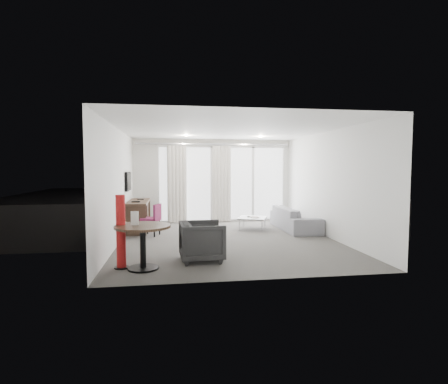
{
  "coord_description": "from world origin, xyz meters",
  "views": [
    {
      "loc": [
        -1.28,
        -8.1,
        1.71
      ],
      "look_at": [
        0.0,
        0.6,
        1.1
      ],
      "focal_mm": 28.0,
      "sensor_mm": 36.0,
      "label": 1
    }
  ],
  "objects": [
    {
      "name": "wall_right",
      "position": [
        2.5,
        0.0,
        1.3
      ],
      "size": [
        0.0,
        6.0,
        2.6
      ],
      "primitive_type": "cube",
      "color": "silver",
      "rests_on": "ground"
    },
    {
      "name": "sofa",
      "position": [
        2.07,
        1.12,
        0.31
      ],
      "size": [
        0.83,
        2.12,
        0.62
      ],
      "primitive_type": "imported",
      "rotation": [
        0.0,
        0.0,
        1.57
      ],
      "color": "gray",
      "rests_on": "floor"
    },
    {
      "name": "terrace_slab",
      "position": [
        0.3,
        4.5,
        -0.06
      ],
      "size": [
        5.6,
        3.0,
        0.12
      ],
      "primitive_type": "cube",
      "color": "#4D4D50",
      "rests_on": "ground"
    },
    {
      "name": "coffee_table",
      "position": [
        0.91,
        1.32,
        0.17
      ],
      "size": [
        0.97,
        0.97,
        0.34
      ],
      "primitive_type": null,
      "rotation": [
        0.0,
        0.0,
        -0.39
      ],
      "color": "gray",
      "rests_on": "floor"
    },
    {
      "name": "window_frame",
      "position": [
        0.3,
        2.97,
        1.2
      ],
      "size": [
        4.1,
        0.06,
        2.44
      ],
      "primitive_type": null,
      "color": "white",
      "rests_on": "ground"
    },
    {
      "name": "ceiling",
      "position": [
        0.0,
        0.0,
        2.6
      ],
      "size": [
        5.0,
        6.0,
        0.0
      ],
      "primitive_type": "cube",
      "color": "white",
      "rests_on": "ground"
    },
    {
      "name": "red_lamp",
      "position": [
        -2.16,
        -2.04,
        0.63
      ],
      "size": [
        0.26,
        0.26,
        1.26
      ],
      "primitive_type": "cylinder",
      "rotation": [
        0.0,
        0.0,
        -0.04
      ],
      "color": "#AB1819",
      "rests_on": "floor"
    },
    {
      "name": "tub_armchair",
      "position": [
        -0.76,
        -1.75,
        0.36
      ],
      "size": [
        0.84,
        0.82,
        0.73
      ],
      "primitive_type": "imported",
      "rotation": [
        0.0,
        0.0,
        1.63
      ],
      "color": "#282828",
      "rests_on": "floor"
    },
    {
      "name": "rattan_table",
      "position": [
        1.07,
        3.73,
        0.24
      ],
      "size": [
        0.59,
        0.59,
        0.48
      ],
      "primitive_type": null,
      "rotation": [
        0.0,
        0.0,
        0.28
      ],
      "color": "#412D1B",
      "rests_on": "terrace_slab"
    },
    {
      "name": "remote",
      "position": [
        0.81,
        1.43,
        0.36
      ],
      "size": [
        0.08,
        0.15,
        0.02
      ],
      "primitive_type": null,
      "rotation": [
        0.0,
        0.0,
        -0.21
      ],
      "color": "black",
      "rests_on": "coffee_table"
    },
    {
      "name": "round_table",
      "position": [
        -1.79,
        -2.15,
        0.37
      ],
      "size": [
        1.17,
        1.17,
        0.75
      ],
      "primitive_type": null,
      "rotation": [
        0.0,
        0.0,
        0.31
      ],
      "color": "#3A281A",
      "rests_on": "floor"
    },
    {
      "name": "magazine",
      "position": [
        0.95,
        1.31,
        0.36
      ],
      "size": [
        0.23,
        0.29,
        0.02
      ],
      "primitive_type": null,
      "rotation": [
        0.0,
        0.0,
        0.06
      ],
      "color": "gray",
      "rests_on": "coffee_table"
    },
    {
      "name": "curtain_track",
      "position": [
        0.0,
        2.82,
        2.45
      ],
      "size": [
        4.8,
        0.04,
        0.04
      ],
      "primitive_type": null,
      "color": "#B2B2B7",
      "rests_on": "ceiling"
    },
    {
      "name": "curtain_left",
      "position": [
        -1.15,
        2.82,
        1.2
      ],
      "size": [
        0.6,
        0.2,
        2.38
      ],
      "primitive_type": null,
      "color": "silver",
      "rests_on": "ground"
    },
    {
      "name": "tv",
      "position": [
        -2.46,
        1.45,
        1.35
      ],
      "size": [
        0.05,
        0.8,
        0.5
      ],
      "primitive_type": null,
      "color": "black",
      "rests_on": "wall_left"
    },
    {
      "name": "curtain_right",
      "position": [
        0.25,
        2.82,
        1.2
      ],
      "size": [
        0.6,
        0.2,
        2.38
      ],
      "primitive_type": null,
      "color": "silver",
      "rests_on": "ground"
    },
    {
      "name": "window_panel",
      "position": [
        0.3,
        2.98,
        1.2
      ],
      "size": [
        4.0,
        0.02,
        2.38
      ],
      "primitive_type": null,
      "color": "white",
      "rests_on": "ground"
    },
    {
      "name": "wall_front",
      "position": [
        0.0,
        -3.0,
        1.3
      ],
      "size": [
        5.0,
        0.0,
        2.6
      ],
      "primitive_type": "cube",
      "color": "silver",
      "rests_on": "ground"
    },
    {
      "name": "desk",
      "position": [
        -2.21,
        1.63,
        0.4
      ],
      "size": [
        0.54,
        1.72,
        0.81
      ],
      "primitive_type": null,
      "color": "#3D2A1E",
      "rests_on": "floor"
    },
    {
      "name": "rattan_chair_b",
      "position": [
        1.59,
        4.16,
        0.37
      ],
      "size": [
        0.58,
        0.58,
        0.74
      ],
      "primitive_type": null,
      "rotation": [
        0.0,
        0.0,
        0.16
      ],
      "color": "#412D1B",
      "rests_on": "terrace_slab"
    },
    {
      "name": "desk_chair",
      "position": [
        -1.84,
        0.81,
        0.4
      ],
      "size": [
        0.56,
        0.54,
        0.81
      ],
      "primitive_type": null,
      "rotation": [
        0.0,
        0.0,
        -0.36
      ],
      "color": "maroon",
      "rests_on": "floor"
    },
    {
      "name": "rattan_chair_a",
      "position": [
        0.55,
        3.71,
        0.44
      ],
      "size": [
        0.76,
        0.76,
        0.87
      ],
      "primitive_type": null,
      "rotation": [
        0.0,
        0.0,
        -0.34
      ],
      "color": "#412D1B",
      "rests_on": "terrace_slab"
    },
    {
      "name": "downlight_b",
      "position": [
        1.2,
        1.6,
        2.59
      ],
      "size": [
        0.12,
        0.12,
        0.02
      ],
      "primitive_type": "cylinder",
      "color": "#FFE0B2",
      "rests_on": "ceiling"
    },
    {
      "name": "balustrade",
      "position": [
        0.3,
        5.95,
        0.5
      ],
      "size": [
        5.5,
        0.06,
        1.05
      ],
      "primitive_type": null,
      "color": "#B2B2B7",
      "rests_on": "terrace_slab"
    },
    {
      "name": "menu_card",
      "position": [
        -1.92,
        -2.1,
        0.72
      ],
      "size": [
        0.13,
        0.03,
        0.23
      ],
      "primitive_type": null,
      "rotation": [
        0.0,
        0.0,
        -0.08
      ],
      "color": "white",
      "rests_on": "round_table"
    },
    {
      "name": "wall_left",
      "position": [
        -2.5,
        0.0,
        1.3
      ],
      "size": [
        0.0,
        6.0,
        2.6
      ],
      "primitive_type": "cube",
      "color": "silver",
      "rests_on": "ground"
    },
    {
      "name": "floor",
      "position": [
        0.0,
        0.0,
        0.0
      ],
      "size": [
        5.0,
        6.0,
        0.0
      ],
      "primitive_type": "cube",
      "color": "#4C4945",
      "rests_on": "ground"
    },
    {
      "name": "downlight_a",
      "position": [
        -0.9,
        1.6,
        2.59
      ],
      "size": [
        0.12,
        0.12,
        0.02
      ],
      "primitive_type": "cylinder",
      "color": "#FFE0B2",
      "rests_on": "ceiling"
    }
  ]
}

